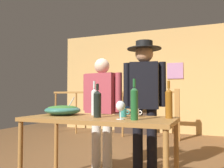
# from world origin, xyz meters

# --- Properties ---
(ground_plane) EXTENTS (8.81, 8.81, 0.00)m
(ground_plane) POSITION_xyz_m (0.00, 0.00, 0.00)
(ground_plane) COLOR brown
(back_wall) EXTENTS (5.79, 0.10, 2.79)m
(back_wall) POSITION_xyz_m (0.00, 3.39, 1.39)
(back_wall) COLOR tan
(back_wall) RESTS_ON ground_plane
(framed_picture) EXTENTS (0.41, 0.03, 0.42)m
(framed_picture) POSITION_xyz_m (0.43, 3.33, 1.65)
(framed_picture) COLOR #AD769F
(stair_railing) EXTENTS (3.32, 0.10, 1.15)m
(stair_railing) POSITION_xyz_m (-0.50, 2.37, 0.72)
(stair_railing) COLOR #9E6B33
(stair_railing) RESTS_ON ground_plane
(tv_console) EXTENTS (0.90, 0.40, 0.54)m
(tv_console) POSITION_xyz_m (-0.65, 3.04, 0.27)
(tv_console) COLOR #38281E
(tv_console) RESTS_ON ground_plane
(flat_screen_tv) EXTENTS (0.55, 0.12, 0.42)m
(flat_screen_tv) POSITION_xyz_m (-0.65, 3.01, 0.79)
(flat_screen_tv) COLOR black
(flat_screen_tv) RESTS_ON tv_console
(serving_table) EXTENTS (1.57, 0.71, 0.79)m
(serving_table) POSITION_xyz_m (0.19, -0.87, 0.71)
(serving_table) COLOR #9E6B33
(serving_table) RESTS_ON ground_plane
(salad_bowl) EXTENTS (0.41, 0.41, 0.21)m
(salad_bowl) POSITION_xyz_m (-0.31, -0.78, 0.85)
(salad_bowl) COLOR #337060
(salad_bowl) RESTS_ON serving_table
(wine_glass) EXTENTS (0.09, 0.09, 0.18)m
(wine_glass) POSITION_xyz_m (0.48, -0.99, 0.91)
(wine_glass) COLOR silver
(wine_glass) RESTS_ON serving_table
(wine_bottle_green) EXTENTS (0.07, 0.07, 0.39)m
(wine_bottle_green) POSITION_xyz_m (0.62, -1.00, 0.95)
(wine_bottle_green) COLOR #1E5628
(wine_bottle_green) RESTS_ON serving_table
(wine_bottle_clear) EXTENTS (0.07, 0.07, 0.39)m
(wine_bottle_clear) POSITION_xyz_m (0.04, -0.68, 0.95)
(wine_bottle_clear) COLOR silver
(wine_bottle_clear) RESTS_ON serving_table
(wine_bottle_dark) EXTENTS (0.08, 0.08, 0.35)m
(wine_bottle_dark) POSITION_xyz_m (0.19, -0.90, 0.93)
(wine_bottle_dark) COLOR black
(wine_bottle_dark) RESTS_ON serving_table
(wine_bottle_amber) EXTENTS (0.07, 0.07, 0.38)m
(wine_bottle_amber) POSITION_xyz_m (0.89, -0.71, 0.94)
(wine_bottle_amber) COLOR brown
(wine_bottle_amber) RESTS_ON serving_table
(mug_white) EXTENTS (0.12, 0.09, 0.09)m
(mug_white) POSITION_xyz_m (0.53, -0.68, 0.83)
(mug_white) COLOR white
(mug_white) RESTS_ON serving_table
(mug_teal) EXTENTS (0.11, 0.08, 0.09)m
(mug_teal) POSITION_xyz_m (0.42, -0.75, 0.83)
(mug_teal) COLOR teal
(mug_teal) RESTS_ON serving_table
(person_standing_left) EXTENTS (0.61, 0.28, 1.53)m
(person_standing_left) POSITION_xyz_m (-0.11, -0.13, 0.90)
(person_standing_left) COLOR beige
(person_standing_left) RESTS_ON ground_plane
(person_standing_right) EXTENTS (0.54, 0.44, 1.72)m
(person_standing_right) POSITION_xyz_m (0.49, -0.13, 1.03)
(person_standing_right) COLOR black
(person_standing_right) RESTS_ON ground_plane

